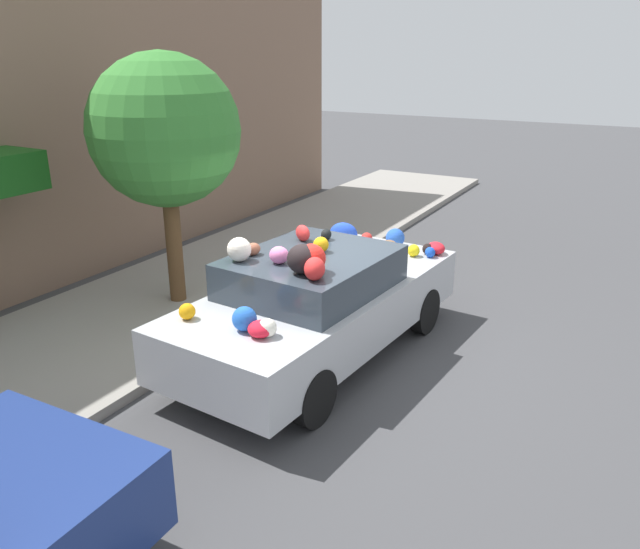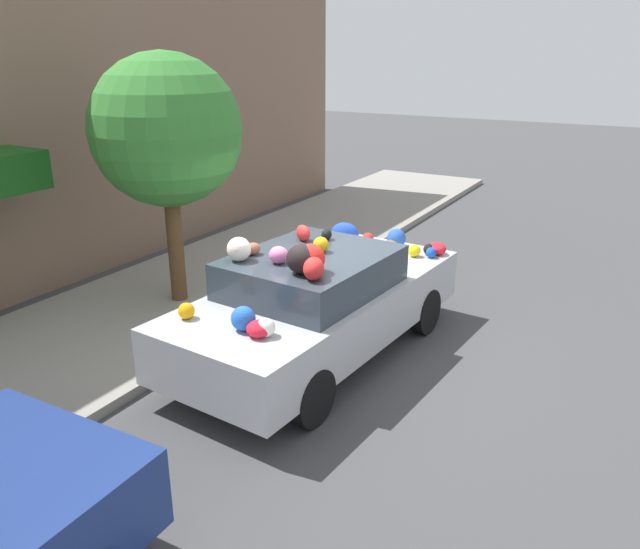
% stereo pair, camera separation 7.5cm
% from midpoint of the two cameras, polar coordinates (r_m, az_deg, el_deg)
% --- Properties ---
extents(ground_plane, '(60.00, 60.00, 0.00)m').
position_cam_midpoint_polar(ground_plane, '(8.37, -1.45, -6.98)').
color(ground_plane, '#424244').
extents(sidewalk_curb, '(24.00, 3.20, 0.13)m').
position_cam_midpoint_polar(sidewalk_curb, '(9.88, -15.07, -2.94)').
color(sidewalk_curb, gray).
rests_on(sidewalk_curb, ground).
extents(building_facade, '(18.00, 1.20, 6.40)m').
position_cam_midpoint_polar(building_facade, '(10.78, -26.00, 14.59)').
color(building_facade, '#846651').
rests_on(building_facade, ground).
extents(street_tree, '(2.17, 2.17, 3.66)m').
position_cam_midpoint_polar(street_tree, '(9.32, -14.25, 12.55)').
color(street_tree, brown).
rests_on(street_tree, sidewalk_curb).
extents(fire_hydrant, '(0.20, 0.20, 0.70)m').
position_cam_midpoint_polar(fire_hydrant, '(10.99, -2.24, 2.37)').
color(fire_hydrant, '#B2B2B7').
rests_on(fire_hydrant, sidewalk_curb).
extents(art_car, '(4.61, 2.17, 1.77)m').
position_cam_midpoint_polar(art_car, '(7.93, -0.37, -2.37)').
color(art_car, '#B7BABF').
rests_on(art_car, ground).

